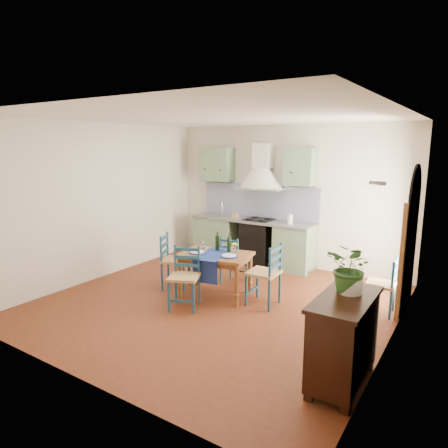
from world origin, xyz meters
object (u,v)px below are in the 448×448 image
(sideboard, at_px, (343,337))
(potted_plant, at_px, (351,268))
(dining_table, at_px, (215,258))
(chair_near, at_px, (185,277))

(sideboard, xyz_separation_m, potted_plant, (0.00, 0.14, 0.69))
(dining_table, xyz_separation_m, chair_near, (-0.11, -0.65, -0.15))
(chair_near, xyz_separation_m, potted_plant, (2.56, -0.54, 0.72))
(sideboard, distance_m, potted_plant, 0.70)
(chair_near, height_order, sideboard, sideboard)
(dining_table, bearing_deg, chair_near, -99.99)
(sideboard, bearing_deg, chair_near, 165.13)
(chair_near, bearing_deg, sideboard, -14.87)
(dining_table, relative_size, chair_near, 1.31)
(sideboard, bearing_deg, potted_plant, 89.16)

